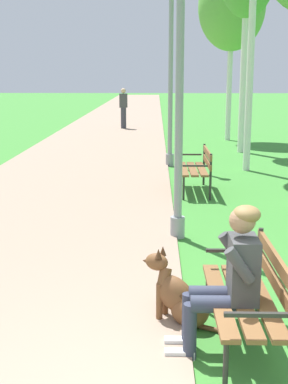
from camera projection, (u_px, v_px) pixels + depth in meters
The scene contains 9 objects.
paved_path at pixel (120, 119), 26.79m from camera, with size 4.11×60.00×0.04m, color gray.
park_bench_near at pixel (253, 291), 4.43m from camera, with size 0.55×1.50×0.85m.
park_bench_mid at pixel (198, 166), 10.41m from camera, with size 0.55×1.50×0.85m.
person_seated_on_near_bench at pixel (229, 275), 4.34m from camera, with size 0.74×0.49×1.25m.
dog_brown at pixel (180, 297), 4.94m from camera, with size 0.77×0.49×0.71m.
lamp_post_near at pixel (180, 80), 7.15m from camera, with size 0.24×0.24×4.19m.
lamp_post_mid at pixel (171, 75), 12.99m from camera, with size 0.24×0.24×4.24m.
birch_tree_sixth at pixel (232, 7), 17.74m from camera, with size 2.20×2.19×5.81m.
pedestrian_distant at pixel (123, 109), 22.04m from camera, with size 0.32×0.22×1.65m.
Camera 1 is at (-0.47, -2.90, 2.26)m, focal length 50.91 mm.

